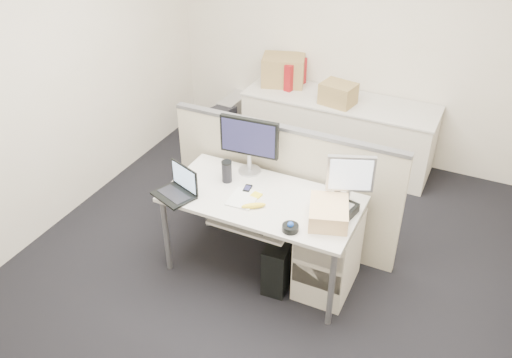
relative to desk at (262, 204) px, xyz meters
The scene contains 26 objects.
floor 0.67m from the desk, ahead, with size 4.00×4.50×0.01m, color black.
wall_back 2.35m from the desk, 90.00° to the left, with size 4.00×0.02×2.70m, color silver.
wall_left 2.11m from the desk, behind, with size 0.02×4.50×2.70m, color silver.
desk is the anchor object (origin of this frame).
keyboard_tray 0.19m from the desk, 90.00° to the right, with size 0.62×0.32×0.02m, color silver.
drawer_pedestal 0.65m from the desk, ahead, with size 0.40×0.55×0.65m, color silver.
cubicle_partition 0.46m from the desk, 90.00° to the left, with size 2.00×0.06×1.10m, color beige.
back_counter 1.95m from the desk, 90.00° to the left, with size 2.00×0.60×0.72m, color silver.
monitor_main 0.49m from the desk, 130.56° to the left, with size 0.49×0.19×0.49m, color black.
monitor_small 0.70m from the desk, 16.16° to the left, with size 0.35×0.17×0.42m, color #B7B7BC.
laptop 0.70m from the desk, 155.70° to the right, with size 0.31×0.23×0.23m, color black.
trackball 0.46m from the desk, 38.66° to the right, with size 0.12×0.12×0.05m, color black.
desk_phone 0.61m from the desk, ahead, with size 0.22×0.18×0.07m, color black.
paper_stack 0.16m from the desk, 146.31° to the right, with size 0.20×0.26×0.01m, color silver.
sticky_pad 0.09m from the desk, behind, with size 0.07×0.07×0.01m, color yellow.
travel_mug 0.39m from the desk, 166.08° to the left, with size 0.08×0.08×0.17m, color black.
banana 0.17m from the desk, 90.00° to the right, with size 0.19×0.05×0.04m, color yellow.
cellphone 0.17m from the desk, 161.57° to the left, with size 0.05×0.10×0.01m, color black.
manila_folders 0.57m from the desk, ahead, with size 0.27×0.35×0.13m, color #E3B686.
keyboard 0.23m from the desk, 102.80° to the right, with size 0.41×0.15×0.02m, color black.
pc_tower_desk 0.50m from the desk, 14.04° to the right, with size 0.18×0.46×0.43m, color black.
pc_tower_spare_dark 2.15m from the desk, 129.38° to the left, with size 0.20×0.49×0.46m, color black.
pc_tower_spare_silver 2.45m from the desk, 122.64° to the left, with size 0.20×0.50×0.47m, color #B7B7BC.
cardboard_box_left 2.18m from the desk, 108.85° to the left, with size 0.45×0.33×0.33m, color tan.
cardboard_box_right 1.83m from the desk, 90.00° to the left, with size 0.33×0.26×0.24m, color tan.
red_binder 2.11m from the desk, 105.16° to the left, with size 0.08×0.33×0.31m, color maroon.
Camera 1 is at (1.42, -3.09, 3.13)m, focal length 38.00 mm.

